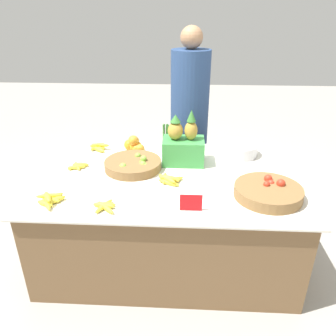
{
  "coord_description": "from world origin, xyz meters",
  "views": [
    {
      "loc": [
        0.11,
        -1.96,
        1.63
      ],
      "look_at": [
        0.0,
        0.0,
        0.68
      ],
      "focal_mm": 35.0,
      "sensor_mm": 36.0,
      "label": 1
    }
  ],
  "objects_px": {
    "tomato_basket": "(268,191)",
    "price_sign": "(191,203)",
    "metal_bowl": "(238,149)",
    "produce_crate": "(183,146)",
    "vendor_person": "(189,121)",
    "lime_bowl": "(133,165)"
  },
  "relations": [
    {
      "from": "lime_bowl",
      "to": "tomato_basket",
      "type": "height_order",
      "value": "tomato_basket"
    },
    {
      "from": "metal_bowl",
      "to": "vendor_person",
      "type": "height_order",
      "value": "vendor_person"
    },
    {
      "from": "tomato_basket",
      "to": "vendor_person",
      "type": "distance_m",
      "value": 1.32
    },
    {
      "from": "metal_bowl",
      "to": "vendor_person",
      "type": "distance_m",
      "value": 0.72
    },
    {
      "from": "price_sign",
      "to": "produce_crate",
      "type": "bearing_deg",
      "value": 94.47
    },
    {
      "from": "tomato_basket",
      "to": "price_sign",
      "type": "distance_m",
      "value": 0.49
    },
    {
      "from": "price_sign",
      "to": "vendor_person",
      "type": "bearing_deg",
      "value": 89.89
    },
    {
      "from": "metal_bowl",
      "to": "vendor_person",
      "type": "xyz_separation_m",
      "value": [
        -0.37,
        0.62,
        0.02
      ]
    },
    {
      "from": "lime_bowl",
      "to": "price_sign",
      "type": "bearing_deg",
      "value": -51.92
    },
    {
      "from": "tomato_basket",
      "to": "vendor_person",
      "type": "relative_size",
      "value": 0.26
    },
    {
      "from": "lime_bowl",
      "to": "metal_bowl",
      "type": "distance_m",
      "value": 0.82
    },
    {
      "from": "metal_bowl",
      "to": "vendor_person",
      "type": "relative_size",
      "value": 0.19
    },
    {
      "from": "lime_bowl",
      "to": "produce_crate",
      "type": "distance_m",
      "value": 0.38
    },
    {
      "from": "tomato_basket",
      "to": "price_sign",
      "type": "relative_size",
      "value": 3.23
    },
    {
      "from": "produce_crate",
      "to": "lime_bowl",
      "type": "bearing_deg",
      "value": -159.77
    },
    {
      "from": "produce_crate",
      "to": "vendor_person",
      "type": "bearing_deg",
      "value": 86.47
    },
    {
      "from": "lime_bowl",
      "to": "price_sign",
      "type": "xyz_separation_m",
      "value": [
        0.4,
        -0.51,
        0.02
      ]
    },
    {
      "from": "tomato_basket",
      "to": "metal_bowl",
      "type": "distance_m",
      "value": 0.63
    },
    {
      "from": "metal_bowl",
      "to": "produce_crate",
      "type": "height_order",
      "value": "produce_crate"
    },
    {
      "from": "lime_bowl",
      "to": "tomato_basket",
      "type": "distance_m",
      "value": 0.92
    },
    {
      "from": "lime_bowl",
      "to": "metal_bowl",
      "type": "relative_size",
      "value": 1.39
    },
    {
      "from": "metal_bowl",
      "to": "vendor_person",
      "type": "bearing_deg",
      "value": 121.15
    }
  ]
}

